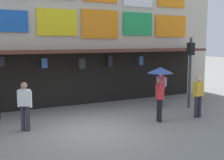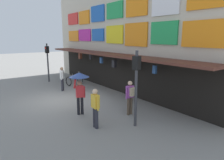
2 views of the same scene
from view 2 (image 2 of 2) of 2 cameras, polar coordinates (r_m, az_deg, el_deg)
ground_plane at (r=12.62m, az=-13.97°, el=-5.47°), size 80.00×80.00×0.00m
shopfront at (r=14.37m, az=2.72°, el=13.00°), size 18.00×2.60×8.00m
traffic_light_near at (r=17.69m, az=-17.77°, el=6.35°), size 0.32×0.35×3.20m
traffic_light_far at (r=8.28m, az=6.92°, el=0.95°), size 0.31×0.34×3.20m
bicycle_parked at (r=16.27m, az=-10.55°, el=0.04°), size 0.93×1.28×1.05m
pedestrian_in_yellow at (r=8.37m, az=-4.71°, el=-7.35°), size 0.53×0.24×1.68m
pedestrian_in_green at (r=14.54m, az=-13.88°, el=0.70°), size 0.44×0.39×1.68m
pedestrian_in_red at (r=9.76m, az=5.16°, el=-4.29°), size 0.37×0.53×1.68m
pedestrian_with_umbrella at (r=9.73m, az=-9.17°, el=-0.45°), size 0.96×0.96×2.08m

